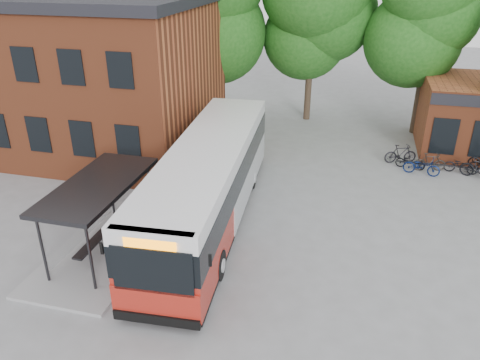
% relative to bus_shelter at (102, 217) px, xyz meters
% --- Properties ---
extents(ground, '(100.00, 100.00, 0.00)m').
position_rel_bus_shelter_xyz_m(ground, '(4.50, 1.00, -1.45)').
color(ground, slate).
extents(station_building, '(18.40, 10.40, 8.50)m').
position_rel_bus_shelter_xyz_m(station_building, '(-8.50, 10.00, 2.80)').
color(station_building, brown).
rests_on(station_building, ground).
extents(bus_shelter, '(3.60, 7.00, 2.90)m').
position_rel_bus_shelter_xyz_m(bus_shelter, '(0.00, 0.00, 0.00)').
color(bus_shelter, '#29292C').
rests_on(bus_shelter, ground).
extents(bike_rail, '(5.20, 0.10, 0.38)m').
position_rel_bus_shelter_xyz_m(bike_rail, '(13.78, 11.00, -1.26)').
color(bike_rail, '#29292C').
rests_on(bike_rail, ground).
extents(tree_0, '(7.92, 7.92, 11.00)m').
position_rel_bus_shelter_xyz_m(tree_0, '(-1.50, 17.00, 4.05)').
color(tree_0, '#194E14').
rests_on(tree_0, ground).
extents(tree_1, '(7.92, 7.92, 10.40)m').
position_rel_bus_shelter_xyz_m(tree_1, '(5.50, 18.00, 3.75)').
color(tree_1, '#194E14').
rests_on(tree_1, ground).
extents(tree_2, '(7.92, 7.92, 11.00)m').
position_rel_bus_shelter_xyz_m(tree_2, '(12.50, 17.00, 4.05)').
color(tree_2, '#194E14').
rests_on(tree_2, ground).
extents(city_bus, '(3.82, 13.76, 3.45)m').
position_rel_bus_shelter_xyz_m(city_bus, '(3.21, 3.19, 0.28)').
color(city_bus, '#A62016').
rests_on(city_bus, ground).
extents(bicycle_0, '(1.61, 0.88, 0.80)m').
position_rel_bus_shelter_xyz_m(bicycle_0, '(11.91, 10.94, -1.05)').
color(bicycle_0, black).
rests_on(bicycle_0, ground).
extents(bicycle_1, '(1.83, 1.02, 1.06)m').
position_rel_bus_shelter_xyz_m(bicycle_1, '(11.42, 11.61, -0.92)').
color(bicycle_1, black).
rests_on(bicycle_1, ground).
extents(bicycle_2, '(1.91, 0.94, 0.96)m').
position_rel_bus_shelter_xyz_m(bicycle_2, '(12.41, 10.29, -0.97)').
color(bicycle_2, '#0A1A4B').
rests_on(bicycle_2, ground).
extents(bicycle_3, '(1.71, 0.74, 1.00)m').
position_rel_bus_shelter_xyz_m(bicycle_3, '(12.86, 10.90, -0.95)').
color(bicycle_3, '#2B2723').
rests_on(bicycle_3, ground).
extents(bicycle_4, '(1.75, 0.77, 0.89)m').
position_rel_bus_shelter_xyz_m(bicycle_4, '(14.44, 11.02, -1.00)').
color(bicycle_4, black).
rests_on(bicycle_4, ground).
extents(bicycle_5, '(1.91, 1.22, 1.11)m').
position_rel_bus_shelter_xyz_m(bicycle_5, '(15.18, 10.50, -0.89)').
color(bicycle_5, black).
rests_on(bicycle_5, ground).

